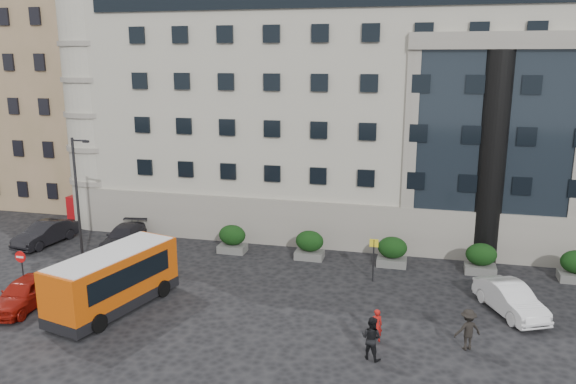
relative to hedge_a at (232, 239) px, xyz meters
name	(u,v)px	position (x,y,z in m)	size (l,w,h in m)	color
ground	(256,308)	(4.00, -7.80, -0.93)	(120.00, 120.00, 0.00)	black
civic_building	(403,102)	(10.00, 14.20, 8.07)	(44.00, 24.00, 18.00)	#A7A394
entrance_column	(492,159)	(16.00, 2.50, 5.57)	(1.80, 1.80, 13.00)	black
apartment_near	(67,86)	(-20.00, 12.20, 9.07)	(14.00, 14.00, 20.00)	olive
apartment_far	(135,71)	(-23.00, 30.20, 10.07)	(13.00, 13.00, 22.00)	#805F4B
hedge_a	(232,239)	(0.00, 0.00, 0.00)	(1.80, 1.26, 1.84)	#555553
hedge_b	(310,245)	(5.20, 0.00, 0.00)	(1.80, 1.26, 1.84)	#555553
hedge_c	(392,251)	(10.40, 0.00, 0.00)	(1.80, 1.26, 1.84)	#555553
hedge_d	(481,258)	(15.60, 0.00, 0.00)	(1.80, 1.26, 1.84)	#555553
hedge_e	(576,266)	(20.80, 0.00, 0.00)	(1.80, 1.26, 1.84)	#555553
street_lamp	(78,198)	(-7.94, -4.80, 3.44)	(1.16, 0.18, 8.00)	#262628
bus_stop_sign	(374,253)	(9.50, -2.80, 0.80)	(0.50, 0.08, 2.52)	#262628
no_entry_sign	(21,263)	(-9.00, -8.84, 0.72)	(0.64, 0.16, 2.32)	#262628
minibus	(113,278)	(-2.98, -9.59, 0.73)	(4.15, 7.58, 3.00)	#CC4B09
red_truck	(101,197)	(-13.48, 6.14, 0.55)	(2.75, 5.47, 2.89)	#990B0F
parked_car_a	(25,293)	(-7.50, -10.55, -0.14)	(1.87, 4.64, 1.58)	maroon
parked_car_b	(45,233)	(-13.00, -1.60, -0.14)	(1.66, 4.76, 1.57)	black
parked_car_c	(124,237)	(-7.50, -0.77, -0.22)	(1.99, 4.90, 1.42)	black
parked_car_d	(111,209)	(-12.17, 5.34, -0.19)	(2.44, 5.28, 1.47)	black
white_taxi	(510,299)	(16.58, -5.33, -0.16)	(1.62, 4.65, 1.53)	white
pedestrian_a	(376,326)	(10.32, -9.88, -0.14)	(0.57, 0.38, 1.57)	#A91510
pedestrian_b	(371,338)	(10.25, -11.41, 0.02)	(0.92, 0.72, 1.90)	black
pedestrian_c	(468,329)	(14.28, -9.59, 0.01)	(1.21, 0.69, 1.87)	black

